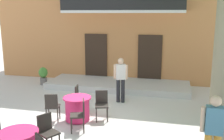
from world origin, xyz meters
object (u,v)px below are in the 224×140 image
(ground_planter_left, at_px, (43,75))
(pedestrian_near_entrance, at_px, (121,78))
(cafe_table_middle, at_px, (77,109))
(cafe_chair_middle_0, at_px, (52,105))
(cafe_chair_near_tree_1, at_px, (47,130))
(cafe_chair_middle_1, at_px, (80,113))
(pedestrian_by_tree, at_px, (221,85))
(cafe_chair_near_tree_2, at_px, (2,132))
(pedestrian_mid_plaza, at_px, (214,131))
(cafe_chair_middle_2, at_px, (102,103))
(cafe_chair_middle_3, at_px, (80,97))

(ground_planter_left, xyz_separation_m, pedestrian_near_entrance, (4.01, -1.63, 0.49))
(cafe_table_middle, xyz_separation_m, ground_planter_left, (-3.07, 3.66, 0.07))
(cafe_chair_middle_0, height_order, ground_planter_left, cafe_chair_middle_0)
(pedestrian_near_entrance, bearing_deg, cafe_chair_near_tree_1, -104.15)
(cafe_table_middle, bearing_deg, cafe_chair_middle_0, -159.40)
(cafe_chair_middle_0, xyz_separation_m, cafe_chair_middle_1, (1.04, -0.41, 0.00))
(cafe_chair_middle_0, bearing_deg, cafe_table_middle, 20.60)
(cafe_table_middle, bearing_deg, pedestrian_by_tree, 23.15)
(cafe_chair_near_tree_2, height_order, ground_planter_left, cafe_chair_near_tree_2)
(pedestrian_mid_plaza, height_order, pedestrian_by_tree, pedestrian_mid_plaza)
(ground_planter_left, bearing_deg, pedestrian_near_entrance, -22.18)
(cafe_table_middle, relative_size, cafe_chair_middle_2, 0.95)
(cafe_chair_near_tree_2, distance_m, cafe_chair_middle_1, 2.07)
(pedestrian_by_tree, bearing_deg, cafe_chair_middle_1, -147.78)
(ground_planter_left, xyz_separation_m, pedestrian_mid_plaza, (6.73, -5.66, 0.50))
(cafe_chair_middle_3, relative_size, pedestrian_by_tree, 0.56)
(cafe_chair_near_tree_2, relative_size, cafe_chair_middle_0, 1.00)
(cafe_chair_middle_1, relative_size, pedestrian_mid_plaza, 0.54)
(ground_planter_left, bearing_deg, cafe_chair_near_tree_2, -70.98)
(cafe_chair_middle_0, xyz_separation_m, pedestrian_near_entrance, (1.64, 2.30, 0.42))
(cafe_chair_middle_0, relative_size, pedestrian_by_tree, 0.56)
(cafe_table_middle, height_order, cafe_chair_middle_3, cafe_chair_middle_3)
(pedestrian_mid_plaza, bearing_deg, cafe_table_middle, 151.43)
(cafe_chair_middle_2, height_order, ground_planter_left, cafe_chair_middle_2)
(pedestrian_mid_plaza, bearing_deg, cafe_chair_near_tree_2, -177.22)
(cafe_chair_near_tree_2, bearing_deg, cafe_chair_middle_2, 55.32)
(cafe_chair_middle_3, height_order, pedestrian_near_entrance, pedestrian_near_entrance)
(pedestrian_by_tree, bearing_deg, cafe_chair_middle_2, -156.76)
(cafe_chair_near_tree_2, bearing_deg, pedestrian_mid_plaza, 2.78)
(pedestrian_near_entrance, bearing_deg, pedestrian_mid_plaza, -55.94)
(cafe_chair_near_tree_1, distance_m, cafe_chair_near_tree_2, 1.05)
(cafe_chair_near_tree_2, relative_size, pedestrian_near_entrance, 0.54)
(cafe_chair_middle_1, distance_m, pedestrian_by_tree, 4.79)
(ground_planter_left, bearing_deg, cafe_chair_middle_1, -51.87)
(cafe_chair_middle_1, height_order, cafe_chair_middle_2, same)
(cafe_chair_middle_0, height_order, pedestrian_mid_plaza, pedestrian_mid_plaza)
(cafe_chair_middle_1, distance_m, cafe_chair_middle_3, 1.50)
(cafe_chair_middle_2, relative_size, ground_planter_left, 1.11)
(cafe_chair_middle_2, relative_size, pedestrian_near_entrance, 0.54)
(cafe_chair_near_tree_1, xyz_separation_m, cafe_chair_middle_1, (0.39, 1.21, 0.00))
(cafe_table_middle, xyz_separation_m, pedestrian_near_entrance, (0.94, 2.03, 0.56))
(cafe_chair_near_tree_1, height_order, ground_planter_left, cafe_chair_near_tree_1)
(cafe_chair_near_tree_2, distance_m, pedestrian_near_entrance, 4.71)
(ground_planter_left, distance_m, pedestrian_near_entrance, 4.35)
(cafe_table_middle, bearing_deg, pedestrian_mid_plaza, -28.57)
(cafe_chair_near_tree_2, bearing_deg, pedestrian_by_tree, 37.06)
(cafe_table_middle, height_order, pedestrian_by_tree, pedestrian_by_tree)
(cafe_chair_near_tree_2, bearing_deg, cafe_chair_middle_3, 73.80)
(cafe_chair_near_tree_1, relative_size, cafe_chair_middle_0, 1.00)
(cafe_chair_near_tree_2, distance_m, cafe_chair_middle_2, 3.05)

